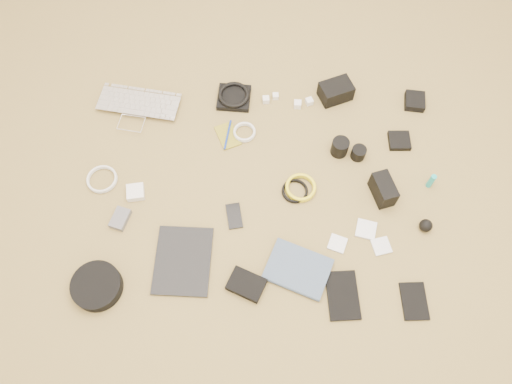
{
  "coord_description": "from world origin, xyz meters",
  "views": [
    {
      "loc": [
        0.01,
        -0.9,
        1.84
      ],
      "look_at": [
        -0.02,
        -0.01,
        0.02
      ],
      "focal_mm": 35.0,
      "sensor_mm": 36.0,
      "label": 1
    }
  ],
  "objects_px": {
    "laptop": "(136,113)",
    "headphone_case": "(97,286)",
    "dslr_camera": "(336,91)",
    "paperback": "(290,290)",
    "tablet": "(183,261)",
    "phone": "(234,216)"
  },
  "relations": [
    {
      "from": "headphone_case",
      "to": "paperback",
      "type": "height_order",
      "value": "headphone_case"
    },
    {
      "from": "phone",
      "to": "tablet",
      "type": "bearing_deg",
      "value": -145.19
    },
    {
      "from": "laptop",
      "to": "headphone_case",
      "type": "xyz_separation_m",
      "value": [
        -0.04,
        -0.79,
        0.01
      ]
    },
    {
      "from": "dslr_camera",
      "to": "headphone_case",
      "type": "height_order",
      "value": "dslr_camera"
    },
    {
      "from": "laptop",
      "to": "headphone_case",
      "type": "relative_size",
      "value": 1.94
    },
    {
      "from": "phone",
      "to": "headphone_case",
      "type": "relative_size",
      "value": 0.59
    },
    {
      "from": "dslr_camera",
      "to": "headphone_case",
      "type": "distance_m",
      "value": 1.29
    },
    {
      "from": "phone",
      "to": "paperback",
      "type": "relative_size",
      "value": 0.47
    },
    {
      "from": "phone",
      "to": "paperback",
      "type": "xyz_separation_m",
      "value": [
        0.22,
        -0.3,
        0.01
      ]
    },
    {
      "from": "dslr_camera",
      "to": "phone",
      "type": "height_order",
      "value": "dslr_camera"
    },
    {
      "from": "paperback",
      "to": "dslr_camera",
      "type": "bearing_deg",
      "value": 8.3
    },
    {
      "from": "laptop",
      "to": "headphone_case",
      "type": "bearing_deg",
      "value": -84.21
    },
    {
      "from": "tablet",
      "to": "headphone_case",
      "type": "relative_size",
      "value": 1.48
    },
    {
      "from": "laptop",
      "to": "headphone_case",
      "type": "distance_m",
      "value": 0.79
    },
    {
      "from": "dslr_camera",
      "to": "headphone_case",
      "type": "bearing_deg",
      "value": -158.5
    },
    {
      "from": "dslr_camera",
      "to": "tablet",
      "type": "xyz_separation_m",
      "value": [
        -0.62,
        -0.79,
        -0.03
      ]
    },
    {
      "from": "laptop",
      "to": "dslr_camera",
      "type": "xyz_separation_m",
      "value": [
        0.88,
        0.12,
        0.03
      ]
    },
    {
      "from": "laptop",
      "to": "paperback",
      "type": "xyz_separation_m",
      "value": [
        0.68,
        -0.78,
        -0.0
      ]
    },
    {
      "from": "tablet",
      "to": "paperback",
      "type": "xyz_separation_m",
      "value": [
        0.41,
        -0.11,
        0.01
      ]
    },
    {
      "from": "tablet",
      "to": "headphone_case",
      "type": "height_order",
      "value": "headphone_case"
    },
    {
      "from": "tablet",
      "to": "paperback",
      "type": "bearing_deg",
      "value": -13.19
    },
    {
      "from": "laptop",
      "to": "phone",
      "type": "distance_m",
      "value": 0.66
    }
  ]
}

